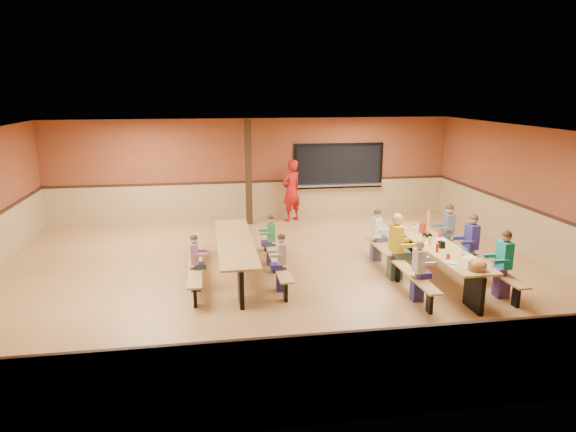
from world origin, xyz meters
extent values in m
plane|color=#A26F3D|center=(0.00, 0.00, 0.00)|extent=(12.00, 12.00, 0.00)
cube|color=brown|center=(0.00, 5.00, 1.50)|extent=(12.00, 0.04, 3.00)
cube|color=brown|center=(0.00, -5.00, 1.50)|extent=(12.00, 0.04, 3.00)
cube|color=brown|center=(6.00, 0.00, 1.50)|extent=(0.04, 10.00, 3.00)
cube|color=white|center=(0.00, 0.00, 3.00)|extent=(12.00, 10.00, 0.04)
cube|color=black|center=(2.60, 4.97, 1.55)|extent=(2.60, 0.06, 1.20)
cube|color=silver|center=(2.60, 4.88, 0.98)|extent=(2.70, 0.28, 0.06)
cube|color=black|center=(-0.20, 4.40, 1.50)|extent=(0.18, 0.18, 3.00)
cube|color=tan|center=(3.20, -0.72, 0.72)|extent=(0.75, 3.60, 0.04)
cube|color=black|center=(3.20, -2.27, 0.35)|extent=(0.08, 0.60, 0.70)
cube|color=black|center=(3.20, 0.83, 0.35)|extent=(0.08, 0.60, 0.70)
cube|color=tan|center=(2.37, -0.72, 0.43)|extent=(0.26, 3.60, 0.04)
cube|color=black|center=(2.37, -0.72, 0.21)|extent=(0.06, 0.18, 0.41)
cube|color=tan|center=(4.02, -0.72, 0.43)|extent=(0.26, 3.60, 0.04)
cube|color=black|center=(4.02, -0.72, 0.21)|extent=(0.06, 0.18, 0.41)
cube|color=tan|center=(-0.86, 0.21, 0.72)|extent=(0.75, 3.60, 0.04)
cube|color=black|center=(-0.86, -1.34, 0.35)|extent=(0.08, 0.60, 0.70)
cube|color=black|center=(-0.86, 1.76, 0.35)|extent=(0.08, 0.60, 0.70)
cube|color=tan|center=(-1.68, 0.21, 0.43)|extent=(0.26, 3.60, 0.04)
cube|color=black|center=(-1.68, 0.21, 0.21)|extent=(0.06, 0.18, 0.41)
cube|color=tan|center=(-0.03, 0.21, 0.43)|extent=(0.26, 3.60, 0.04)
cube|color=black|center=(-0.03, 0.21, 0.21)|extent=(0.06, 0.18, 0.41)
imported|color=#AD1513|center=(1.07, 4.55, 0.91)|extent=(0.80, 0.74, 1.83)
cylinder|color=#AF2317|center=(3.26, 0.17, 0.85)|extent=(0.16, 0.16, 0.22)
cube|color=black|center=(3.18, -0.93, 0.80)|extent=(0.10, 0.14, 0.13)
cylinder|color=yellow|center=(3.03, -0.71, 0.82)|extent=(0.06, 0.06, 0.17)
cylinder|color=#B2140F|center=(2.98, -1.18, 0.82)|extent=(0.06, 0.06, 0.17)
cube|color=black|center=(3.24, -0.13, 0.77)|extent=(0.16, 0.16, 0.06)
cube|color=tan|center=(3.24, -0.13, 1.05)|extent=(0.02, 0.09, 0.50)
camera|label=1|loc=(-1.42, -10.11, 3.82)|focal=32.00mm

